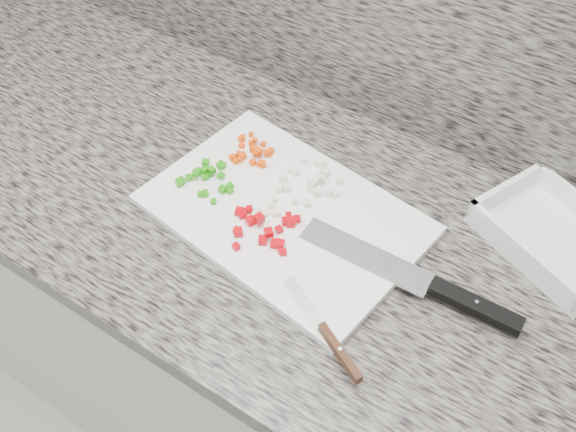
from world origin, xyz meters
The scene contains 11 objects.
cabinet centered at (0.00, 1.44, 0.43)m, with size 3.92×0.62×0.86m, color silver.
countertop centered at (0.00, 1.44, 0.88)m, with size 3.96×0.64×0.04m, color #69655C.
cutting_board centered at (0.00, 1.43, 0.91)m, with size 0.44×0.29×0.01m, color white.
carrot_pile centered at (-0.12, 1.51, 0.92)m, with size 0.08×0.08×0.02m.
onion_pile centered at (0.00, 1.51, 0.92)m, with size 0.11×0.11×0.02m.
green_pepper_pile centered at (-0.15, 1.42, 0.92)m, with size 0.10×0.09×0.02m.
red_pepper_pile centered at (-0.01, 1.38, 0.92)m, with size 0.12×0.11×0.02m.
garlic_pile centered at (-0.03, 1.42, 0.92)m, with size 0.04×0.06×0.01m.
chef_knife centered at (0.27, 1.43, 0.92)m, with size 0.36×0.05×0.02m.
paring_knife centered at (0.18, 1.27, 0.92)m, with size 0.18×0.10×0.02m.
tray centered at (0.39, 1.62, 0.92)m, with size 0.28×0.24×0.05m.
Camera 1 is at (0.38, 0.86, 1.71)m, focal length 40.00 mm.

